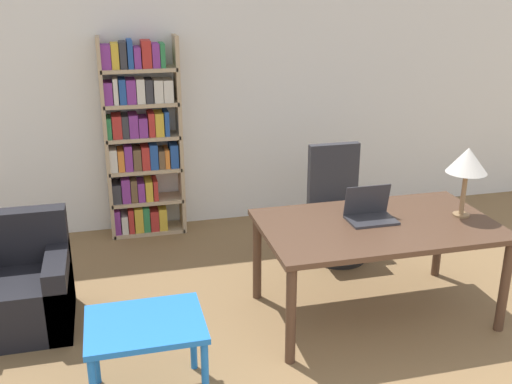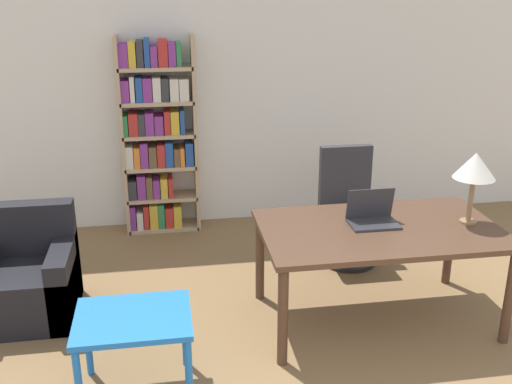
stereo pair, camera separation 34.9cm
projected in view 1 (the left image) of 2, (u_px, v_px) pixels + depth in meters
The scene contains 8 objects.
wall_back at pixel (234, 93), 6.08m from camera, with size 8.00×0.06×2.70m.
desk at pixel (377, 233), 4.42m from camera, with size 1.73×1.02×0.75m.
laptop at pixel (370, 213), 4.44m from camera, with size 0.35×0.24×0.25m.
table_lamp at pixel (467, 162), 4.39m from camera, with size 0.30×0.30×0.53m.
office_chair at pixel (337, 208), 5.47m from camera, with size 0.50×0.50×1.04m.
side_table_blue at pixel (146, 333), 3.54m from camera, with size 0.69×0.55×0.54m.
armchair at pixel (20, 291), 4.39m from camera, with size 0.73×0.70×0.83m.
bookshelf at pixel (140, 140), 5.81m from camera, with size 0.74×0.28×1.95m.
Camera 1 is at (-1.27, -1.41, 2.44)m, focal length 42.00 mm.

